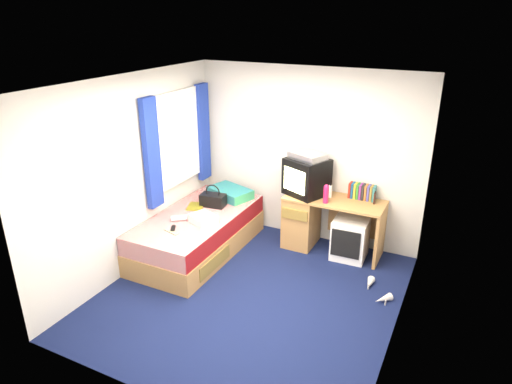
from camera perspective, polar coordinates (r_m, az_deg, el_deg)
The scene contains 20 objects.
ground at distance 5.40m, azimuth -0.64°, elevation -12.64°, with size 3.40×3.40×0.00m, color #0C1438.
room_shell at distance 4.73m, azimuth -0.72°, elevation 2.00°, with size 3.40×3.40×3.40m.
bed at distance 6.20m, azimuth -7.24°, elevation -5.12°, with size 1.01×2.00×0.54m.
pillow at distance 6.58m, azimuth -3.26°, elevation -0.10°, with size 0.61×0.39×0.13m, color #184D9C.
desk at distance 6.28m, azimuth 7.26°, elevation -3.35°, with size 1.30×0.55×0.75m.
storage_cube at distance 6.13m, azimuth 11.68°, elevation -5.70°, with size 0.43×0.43×0.54m, color white.
crt_tv at distance 6.09m, azimuth 6.34°, elevation 1.91°, with size 0.64×0.62×0.49m.
vcr at distance 6.00m, azimuth 6.48°, elevation 4.52°, with size 0.45×0.32×0.08m, color #AAA9AC.
book_row at distance 6.11m, azimuth 13.12°, elevation 0.04°, with size 0.34×0.13×0.20m.
picture_frame at distance 6.03m, azimuth 14.61°, elevation -0.69°, with size 0.02×0.12×0.14m, color black.
pink_water_bottle at distance 5.89m, azimuth 8.74°, elevation -0.34°, with size 0.07×0.07×0.22m, color #E01F58.
aerosol_can at distance 6.09m, azimuth 9.26°, elevation 0.10°, with size 0.05×0.05×0.17m, color white.
handbag at distance 6.29m, azimuth -5.39°, elevation -0.96°, with size 0.36×0.23×0.31m.
towel at distance 5.83m, azimuth -6.63°, elevation -3.34°, with size 0.31×0.26×0.10m, color silver.
magazine at distance 6.32m, azimuth -7.55°, elevation -1.79°, with size 0.21×0.28×0.01m, color yellow.
water_bottle at distance 5.93m, azimuth -9.62°, elevation -3.24°, with size 0.07×0.07×0.20m, color silver.
colour_swatch_fan at distance 5.66m, azimuth -10.51°, elevation -4.91°, with size 0.22×0.06×0.01m, color gold.
remote_control at distance 5.73m, azimuth -10.33°, elevation -4.50°, with size 0.05×0.16×0.02m, color black.
window_assembly at distance 6.26m, azimuth -9.69°, elevation 6.32°, with size 0.11×1.42×1.40m.
white_heels at distance 5.56m, azimuth 14.78°, elevation -11.89°, with size 0.36×0.47×0.09m.
Camera 1 is at (2.03, -3.97, 3.06)m, focal length 32.00 mm.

